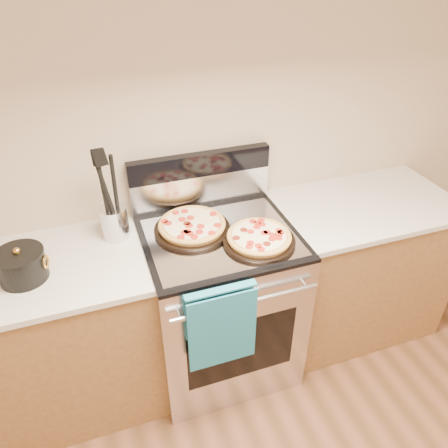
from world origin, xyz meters
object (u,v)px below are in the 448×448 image
object	(u,v)px
utensil_crock	(115,222)
saucepan	(22,267)
pepperoni_pizza_front	(259,238)
pepperoni_pizza_back	(192,226)
range_body	(220,303)

from	to	relation	value
utensil_crock	saucepan	world-z (taller)	utensil_crock
pepperoni_pizza_front	pepperoni_pizza_back	bearing A→B (deg)	143.96
pepperoni_pizza_back	range_body	bearing A→B (deg)	-30.49
pepperoni_pizza_back	pepperoni_pizza_front	xyz separation A→B (m)	(0.28, -0.20, -0.00)
saucepan	pepperoni_pizza_front	bearing A→B (deg)	-6.06
range_body	utensil_crock	size ratio (longest dim) A/B	5.49
pepperoni_pizza_front	utensil_crock	xyz separation A→B (m)	(-0.64, 0.30, 0.04)
pepperoni_pizza_back	utensil_crock	world-z (taller)	utensil_crock
pepperoni_pizza_front	utensil_crock	size ratio (longest dim) A/B	2.10
saucepan	pepperoni_pizza_back	bearing A→B (deg)	6.44
range_body	pepperoni_pizza_front	xyz separation A→B (m)	(0.16, -0.13, 0.50)
pepperoni_pizza_back	saucepan	bearing A→B (deg)	-173.56
range_body	pepperoni_pizza_front	world-z (taller)	pepperoni_pizza_front
pepperoni_pizza_front	utensil_crock	world-z (taller)	utensil_crock
pepperoni_pizza_back	pepperoni_pizza_front	size ratio (longest dim) A/B	1.08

